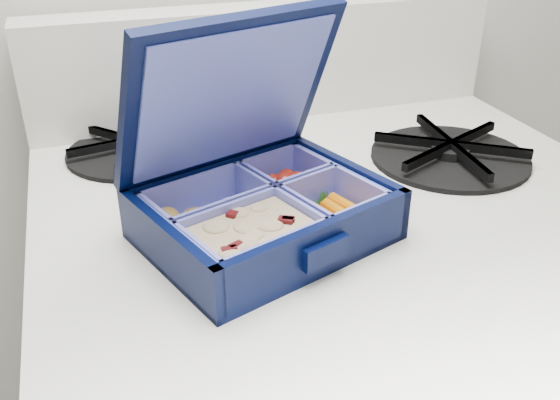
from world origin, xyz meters
name	(u,v)px	position (x,y,z in m)	size (l,w,h in m)	color
bento_box	(264,214)	(0.33, 1.62, 1.01)	(0.22, 0.17, 0.05)	black
burner_grate	(451,149)	(0.60, 1.72, 1.00)	(0.19, 0.19, 0.03)	black
burner_grate_rear	(134,147)	(0.23, 1.86, 0.99)	(0.17, 0.17, 0.02)	black
fork	(249,181)	(0.34, 1.74, 0.99)	(0.02, 0.17, 0.01)	silver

